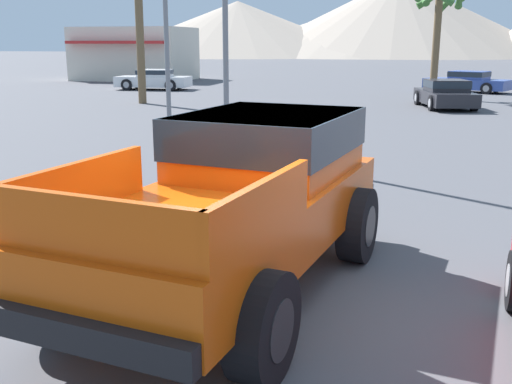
% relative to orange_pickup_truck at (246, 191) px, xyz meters
% --- Properties ---
extents(ground_plane, '(320.00, 320.00, 0.00)m').
position_rel_orange_pickup_truck_xyz_m(ground_plane, '(0.31, -0.39, -1.09)').
color(ground_plane, '#4C4C51').
extents(orange_pickup_truck, '(2.96, 5.44, 1.91)m').
position_rel_orange_pickup_truck_xyz_m(orange_pickup_truck, '(0.00, 0.00, 0.00)').
color(orange_pickup_truck, '#CC4C0C').
rests_on(orange_pickup_truck, ground_plane).
extents(parked_car_blue, '(4.83, 3.45, 1.16)m').
position_rel_orange_pickup_truck_xyz_m(parked_car_blue, '(4.85, 29.58, -0.50)').
color(parked_car_blue, '#334C9E').
rests_on(parked_car_blue, ground_plane).
extents(parked_car_dark, '(2.60, 4.30, 1.19)m').
position_rel_orange_pickup_truck_xyz_m(parked_car_dark, '(3.22, 20.53, -0.48)').
color(parked_car_dark, '#232328').
rests_on(parked_car_dark, ground_plane).
extents(parked_car_white, '(4.39, 2.20, 1.17)m').
position_rel_orange_pickup_truck_xyz_m(parked_car_white, '(-12.93, 26.87, -0.49)').
color(parked_car_white, white).
rests_on(parked_car_white, ground_plane).
extents(palm_tree_tall, '(2.87, 3.03, 5.65)m').
position_rel_orange_pickup_truck_xyz_m(palm_tree_tall, '(2.91, 25.21, 3.21)').
color(palm_tree_tall, brown).
rests_on(palm_tree_tall, ground_plane).
extents(storefront_building, '(8.07, 6.36, 3.78)m').
position_rel_orange_pickup_truck_xyz_m(storefront_building, '(-18.16, 35.55, 0.80)').
color(storefront_building, beige).
rests_on(storefront_building, ground_plane).
extents(distant_mountain_range, '(146.69, 69.91, 16.98)m').
position_rel_orange_pickup_truck_xyz_m(distant_mountain_range, '(4.35, 121.07, 5.68)').
color(distant_mountain_range, gray).
rests_on(distant_mountain_range, ground_plane).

